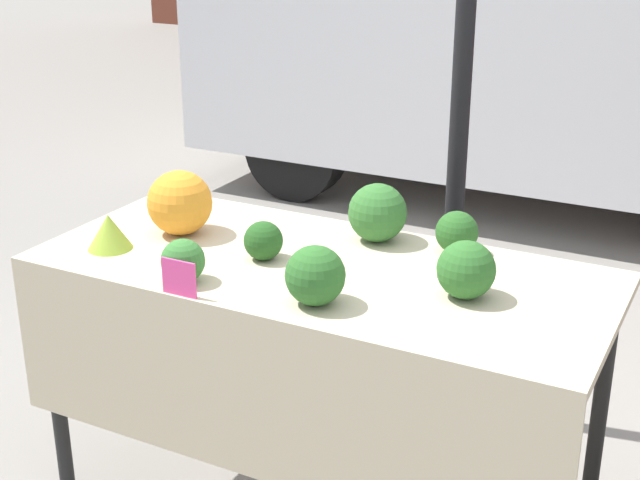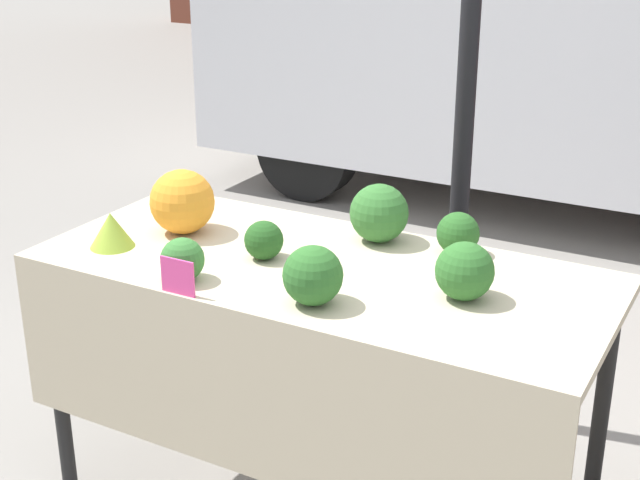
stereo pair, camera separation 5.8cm
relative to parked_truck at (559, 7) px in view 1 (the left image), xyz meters
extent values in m
cylinder|color=black|center=(0.35, -2.92, -0.06)|extent=(0.07, 0.07, 2.38)
cylinder|color=black|center=(-1.45, -0.86, -0.91)|extent=(0.67, 0.22, 0.67)
cylinder|color=black|center=(-1.45, 0.86, -0.91)|extent=(0.67, 0.22, 0.67)
cube|color=beige|center=(0.21, -3.72, -0.38)|extent=(1.72, 0.76, 0.03)
cube|color=beige|center=(0.21, -4.10, -0.63)|extent=(1.72, 0.01, 0.49)
cylinder|color=black|center=(-0.59, -4.04, -0.82)|extent=(0.05, 0.05, 0.86)
cylinder|color=black|center=(-0.59, -3.40, -0.82)|extent=(0.05, 0.05, 0.86)
cylinder|color=black|center=(1.01, -3.40, -0.82)|extent=(0.05, 0.05, 0.86)
sphere|color=orange|center=(-0.31, -3.69, -0.26)|extent=(0.21, 0.21, 0.21)
cone|color=#93B238|center=(-0.43, -3.90, -0.30)|extent=(0.14, 0.14, 0.11)
sphere|color=#23511E|center=(0.04, -3.76, -0.30)|extent=(0.12, 0.12, 0.12)
sphere|color=#2D6628|center=(0.32, -3.96, -0.28)|extent=(0.16, 0.16, 0.16)
sphere|color=#387533|center=(-0.08, -4.00, -0.30)|extent=(0.13, 0.13, 0.13)
sphere|color=#2D6628|center=(0.66, -3.74, -0.28)|extent=(0.16, 0.16, 0.16)
sphere|color=#336B2D|center=(0.28, -3.46, -0.27)|extent=(0.19, 0.19, 0.19)
sphere|color=#285B23|center=(0.53, -3.44, -0.29)|extent=(0.13, 0.13, 0.13)
cube|color=#EF4793|center=(-0.03, -4.09, -0.31)|extent=(0.11, 0.01, 0.10)
camera|label=1|loc=(1.33, -5.89, 0.67)|focal=50.00mm
camera|label=2|loc=(1.38, -5.86, 0.67)|focal=50.00mm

